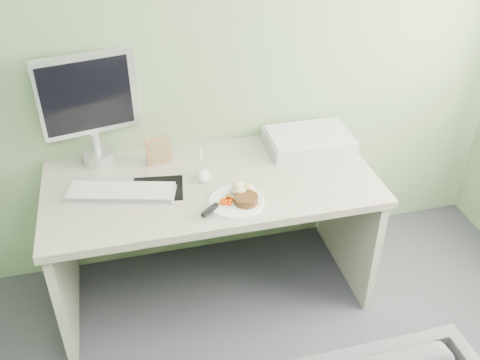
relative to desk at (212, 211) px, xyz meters
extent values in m
plane|color=#71855D|center=(0.00, 0.38, 0.80)|extent=(3.50, 0.00, 3.50)
cube|color=#A89B8C|center=(0.00, 0.00, 0.16)|extent=(1.60, 0.75, 0.04)
cube|color=#B9B59E|center=(-0.76, 0.00, -0.20)|extent=(0.04, 0.70, 0.69)
cube|color=#B9B59E|center=(0.76, 0.00, -0.20)|extent=(0.04, 0.70, 0.69)
cylinder|color=white|center=(0.07, -0.21, 0.19)|extent=(0.25, 0.25, 0.01)
cylinder|color=black|center=(0.11, -0.23, 0.21)|extent=(0.14, 0.14, 0.04)
ellipsoid|color=tan|center=(0.10, -0.15, 0.23)|extent=(0.14, 0.12, 0.07)
cube|color=#E83E04|center=(0.03, -0.22, 0.22)|extent=(0.07, 0.06, 0.04)
cube|color=silver|center=(0.04, -0.18, 0.21)|extent=(0.13, 0.11, 0.01)
cube|color=black|center=(-0.06, -0.26, 0.21)|extent=(0.09, 0.08, 0.02)
cube|color=black|center=(-0.26, -0.01, 0.18)|extent=(0.26, 0.24, 0.00)
cube|color=white|center=(-0.43, -0.02, 0.20)|extent=(0.51, 0.27, 0.02)
ellipsoid|color=white|center=(-0.03, 0.02, 0.20)|extent=(0.08, 0.12, 0.04)
cube|color=#996B47|center=(-0.22, 0.21, 0.26)|extent=(0.12, 0.03, 0.15)
cylinder|color=white|center=(-0.01, 0.22, 0.21)|extent=(0.02, 0.02, 0.05)
cone|color=#8BB0DF|center=(-0.01, 0.22, 0.24)|extent=(0.02, 0.02, 0.02)
cube|color=#AFB1B6|center=(0.57, 0.20, 0.22)|extent=(0.45, 0.30, 0.07)
cylinder|color=silver|center=(-0.52, 0.29, 0.21)|extent=(0.15, 0.15, 0.06)
cylinder|color=silver|center=(-0.52, 0.29, 0.30)|extent=(0.04, 0.04, 0.11)
cube|color=silver|center=(-0.52, 0.32, 0.55)|extent=(0.47, 0.14, 0.40)
cube|color=black|center=(-0.52, 0.30, 0.55)|extent=(0.41, 0.09, 0.35)
camera|label=1|loc=(-0.38, -2.11, 1.63)|focal=40.00mm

